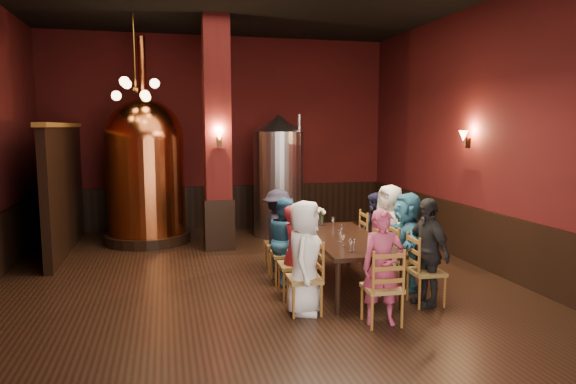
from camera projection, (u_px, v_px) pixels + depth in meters
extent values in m
plane|color=black|center=(259.00, 290.00, 7.62)|extent=(10.00, 10.00, 0.00)
cube|color=#4B1011|center=(221.00, 133.00, 12.15)|extent=(8.00, 0.02, 4.50)
cube|color=#4B1011|center=(438.00, 160.00, 2.51)|extent=(8.00, 0.02, 4.50)
cube|color=#4B1011|center=(502.00, 137.00, 8.26)|extent=(0.02, 10.00, 4.50)
cube|color=black|center=(495.00, 243.00, 8.47)|extent=(0.08, 9.90, 1.00)
cube|color=black|center=(222.00, 206.00, 12.34)|extent=(7.90, 0.08, 1.00)
cube|color=#4B1011|center=(217.00, 135.00, 9.96)|extent=(0.58, 0.58, 4.50)
cube|color=black|center=(64.00, 190.00, 9.81)|extent=(0.22, 3.50, 2.40)
cube|color=black|center=(345.00, 239.00, 7.74)|extent=(1.10, 2.44, 0.06)
cylinder|color=black|center=(338.00, 288.00, 6.60)|extent=(0.07, 0.07, 0.69)
cylinder|color=black|center=(402.00, 284.00, 6.76)|extent=(0.07, 0.07, 0.69)
cylinder|color=black|center=(300.00, 247.00, 8.82)|extent=(0.07, 0.07, 0.69)
cylinder|color=black|center=(349.00, 245.00, 8.98)|extent=(0.07, 0.07, 0.69)
imported|color=white|center=(304.00, 257.00, 6.61)|extent=(0.72, 0.85, 1.48)
imported|color=maroon|center=(294.00, 251.00, 7.27)|extent=(0.33, 0.49, 1.31)
imported|color=#285E86|center=(285.00, 240.00, 7.91)|extent=(0.36, 0.67, 1.33)
imported|color=black|center=(278.00, 230.00, 8.56)|extent=(0.63, 0.96, 1.39)
imported|color=black|center=(427.00, 252.00, 6.93)|extent=(0.47, 0.90, 1.47)
imported|color=teal|center=(406.00, 241.00, 7.58)|extent=(0.68, 1.41, 1.46)
imported|color=white|center=(389.00, 231.00, 8.22)|extent=(0.63, 0.82, 1.50)
imported|color=#1C1C38|center=(374.00, 229.00, 8.89)|extent=(0.42, 0.67, 1.28)
imported|color=#AC395A|center=(383.00, 267.00, 6.23)|extent=(0.56, 0.42, 1.42)
cylinder|color=black|center=(148.00, 237.00, 10.82)|extent=(1.78, 1.78, 0.20)
cylinder|color=#C25C2C|center=(146.00, 186.00, 10.69)|extent=(1.67, 1.67, 1.98)
sphere|color=#C25C2C|center=(144.00, 138.00, 10.56)|extent=(1.58, 1.58, 1.58)
cylinder|color=#C25C2C|center=(142.00, 69.00, 10.38)|extent=(0.16, 0.16, 1.29)
cylinder|color=#B2B2B7|center=(279.00, 184.00, 11.32)|extent=(1.37, 1.37, 2.30)
cone|color=#B2B2B7|center=(279.00, 123.00, 11.15)|extent=(1.11, 1.11, 0.37)
cylinder|color=#B2B2B7|center=(299.00, 175.00, 11.02)|extent=(0.07, 0.07, 2.58)
cylinder|color=white|center=(321.00, 220.00, 8.68)|extent=(0.09, 0.09, 0.16)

